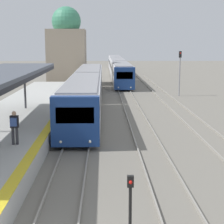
{
  "coord_description": "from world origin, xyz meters",
  "views": [
    {
      "loc": [
        1.54,
        -8.75,
        5.86
      ],
      "look_at": [
        2.08,
        14.09,
        1.67
      ],
      "focal_mm": 60.0,
      "sensor_mm": 36.0,
      "label": 1
    }
  ],
  "objects_px": {
    "signal_post_near": "(130,199)",
    "signal_mast_far": "(180,68)",
    "train_near": "(87,87)",
    "train_far": "(117,66)",
    "person_on_platform": "(14,125)"
  },
  "relations": [
    {
      "from": "signal_post_near",
      "to": "signal_mast_far",
      "type": "distance_m",
      "value": 32.22
    },
    {
      "from": "person_on_platform",
      "to": "signal_post_near",
      "type": "distance_m",
      "value": 8.85
    },
    {
      "from": "person_on_platform",
      "to": "train_far",
      "type": "relative_size",
      "value": 0.04
    },
    {
      "from": "train_near",
      "to": "train_far",
      "type": "relative_size",
      "value": 0.68
    },
    {
      "from": "signal_post_near",
      "to": "train_far",
      "type": "bearing_deg",
      "value": 88.22
    },
    {
      "from": "train_near",
      "to": "signal_mast_far",
      "type": "xyz_separation_m",
      "value": [
        10.14,
        6.31,
        1.41
      ]
    },
    {
      "from": "train_far",
      "to": "train_near",
      "type": "bearing_deg",
      "value": -97.15
    },
    {
      "from": "train_near",
      "to": "person_on_platform",
      "type": "bearing_deg",
      "value": -98.98
    },
    {
      "from": "signal_post_near",
      "to": "person_on_platform",
      "type": "bearing_deg",
      "value": 125.8
    },
    {
      "from": "signal_post_near",
      "to": "signal_mast_far",
      "type": "bearing_deg",
      "value": 75.98
    },
    {
      "from": "person_on_platform",
      "to": "signal_post_near",
      "type": "height_order",
      "value": "person_on_platform"
    },
    {
      "from": "signal_post_near",
      "to": "signal_mast_far",
      "type": "relative_size",
      "value": 0.38
    },
    {
      "from": "train_near",
      "to": "train_far",
      "type": "xyz_separation_m",
      "value": [
        4.16,
        33.15,
        -0.01
      ]
    },
    {
      "from": "train_far",
      "to": "signal_post_near",
      "type": "height_order",
      "value": "train_far"
    },
    {
      "from": "person_on_platform",
      "to": "signal_post_near",
      "type": "relative_size",
      "value": 0.86
    }
  ]
}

